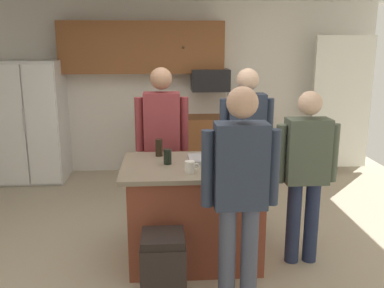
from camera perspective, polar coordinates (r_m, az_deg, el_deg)
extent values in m
plane|color=#B7A88E|center=(4.36, -2.16, -13.96)|extent=(7.04, 7.04, 0.00)
cube|color=white|center=(6.70, -3.01, 7.45)|extent=(6.40, 0.10, 2.60)
cube|color=white|center=(6.88, 19.35, 5.19)|extent=(0.90, 0.06, 2.00)
cube|color=brown|center=(6.47, -6.68, 12.71)|extent=(2.40, 0.35, 0.75)
sphere|color=#4C3823|center=(6.28, -1.15, 12.77)|extent=(0.04, 0.04, 0.04)
cube|color=brown|center=(6.57, 2.37, -0.19)|extent=(1.80, 0.60, 0.90)
sphere|color=#4C3823|center=(6.34, 6.72, -0.81)|extent=(0.04, 0.04, 0.04)
cube|color=white|center=(6.64, -20.44, 2.86)|extent=(0.88, 0.70, 1.75)
cube|color=white|center=(6.37, -23.26, 2.17)|extent=(0.42, 0.04, 1.67)
cube|color=white|center=(6.23, -19.43, 2.28)|extent=(0.42, 0.04, 1.67)
cylinder|color=#B2B2B7|center=(6.25, -21.51, 2.96)|extent=(0.02, 0.02, 0.35)
cube|color=black|center=(6.43, 2.43, 8.54)|extent=(0.56, 0.40, 0.32)
cube|color=brown|center=(4.02, 0.29, -9.40)|extent=(1.17, 0.78, 0.89)
cube|color=gray|center=(3.86, 0.30, -3.00)|extent=(1.31, 0.92, 0.04)
cylinder|color=#383842|center=(4.69, 5.98, -6.31)|extent=(0.13, 0.13, 0.85)
cylinder|color=#383842|center=(4.72, 8.03, -6.24)|extent=(0.13, 0.13, 0.85)
cube|color=#2D384C|center=(4.51, 7.28, 2.66)|extent=(0.38, 0.22, 0.64)
sphere|color=beige|center=(4.44, 7.46, 8.54)|extent=(0.23, 0.23, 0.23)
cylinder|color=#2D384C|center=(4.47, 4.25, 2.40)|extent=(0.09, 0.09, 0.57)
cylinder|color=#2D384C|center=(4.56, 10.24, 2.45)|extent=(0.09, 0.09, 0.57)
cylinder|color=#383842|center=(4.74, -4.94, -6.04)|extent=(0.13, 0.13, 0.85)
cylinder|color=#383842|center=(4.74, -2.88, -6.01)|extent=(0.13, 0.13, 0.85)
cube|color=maroon|center=(4.55, -4.06, 2.88)|extent=(0.38, 0.22, 0.64)
sphere|color=tan|center=(4.48, -4.16, 8.73)|extent=(0.23, 0.23, 0.23)
cylinder|color=maroon|center=(4.56, -7.08, 2.60)|extent=(0.09, 0.09, 0.58)
cylinder|color=maroon|center=(4.55, -1.04, 2.70)|extent=(0.09, 0.09, 0.58)
cylinder|color=#232D4C|center=(4.11, 13.39, -10.17)|extent=(0.13, 0.13, 0.78)
cylinder|color=#232D4C|center=(4.16, 15.66, -10.00)|extent=(0.13, 0.13, 0.78)
cube|color=#4C5647|center=(3.91, 15.12, -0.91)|extent=(0.38, 0.22, 0.58)
sphere|color=beige|center=(3.83, 15.52, 5.28)|extent=(0.21, 0.21, 0.21)
cylinder|color=#4C5647|center=(3.85, 11.72, -1.28)|extent=(0.09, 0.09, 0.52)
cylinder|color=#4C5647|center=(4.00, 18.36, -1.13)|extent=(0.09, 0.09, 0.52)
cylinder|color=#4C5166|center=(3.35, 4.69, -14.97)|extent=(0.13, 0.13, 0.83)
cylinder|color=#4C5166|center=(3.38, 7.64, -14.80)|extent=(0.13, 0.13, 0.83)
cube|color=#2D384C|center=(3.09, 6.52, -2.89)|extent=(0.38, 0.22, 0.63)
sphere|color=tan|center=(2.99, 6.75, 5.51)|extent=(0.23, 0.23, 0.23)
cylinder|color=#2D384C|center=(3.06, 2.07, -3.33)|extent=(0.09, 0.09, 0.56)
cylinder|color=#2D384C|center=(3.14, 10.82, -3.10)|extent=(0.09, 0.09, 0.56)
cylinder|color=black|center=(4.12, -4.44, -0.48)|extent=(0.07, 0.07, 0.17)
cylinder|color=white|center=(3.59, -0.31, -3.09)|extent=(0.08, 0.08, 0.10)
torus|color=white|center=(3.59, 0.60, -3.00)|extent=(0.06, 0.01, 0.06)
cylinder|color=black|center=(3.85, -3.30, -1.70)|extent=(0.07, 0.07, 0.14)
cube|color=#B7B7BC|center=(3.95, 2.74, -2.18)|extent=(0.44, 0.30, 0.02)
cube|color=#A8A8AD|center=(3.94, 2.74, -1.90)|extent=(0.44, 0.30, 0.02)
cube|color=black|center=(3.42, -3.84, -17.03)|extent=(0.34, 0.34, 0.55)
cube|color=black|center=(3.28, -3.93, -12.44)|extent=(0.32, 0.32, 0.06)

